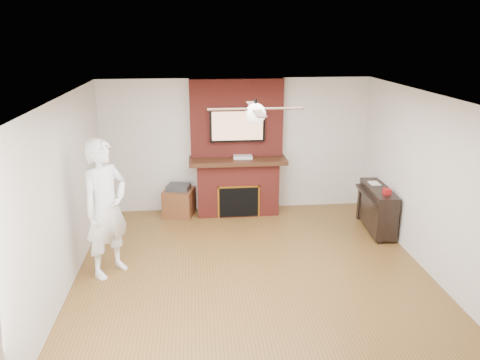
{
  "coord_description": "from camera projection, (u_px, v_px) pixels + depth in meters",
  "views": [
    {
      "loc": [
        -0.77,
        -5.79,
        3.32
      ],
      "look_at": [
        -0.11,
        0.9,
        1.16
      ],
      "focal_mm": 35.0,
      "sensor_mm": 36.0,
      "label": 1
    }
  ],
  "objects": [
    {
      "name": "cable_box",
      "position": [
        243.0,
        157.0,
        8.57
      ],
      "size": [
        0.35,
        0.21,
        0.05
      ],
      "primitive_type": "cube",
      "rotation": [
        0.0,
        0.0,
        -0.05
      ],
      "color": "silver",
      "rests_on": "fireplace"
    },
    {
      "name": "person",
      "position": [
        106.0,
        208.0,
        6.43
      ],
      "size": [
        0.83,
        0.86,
        1.96
      ],
      "primitive_type": "imported",
      "rotation": [
        0.0,
        0.0,
        0.87
      ],
      "color": "white",
      "rests_on": "ground"
    },
    {
      "name": "piano",
      "position": [
        377.0,
        208.0,
        8.03
      ],
      "size": [
        0.53,
        1.21,
        0.86
      ],
      "rotation": [
        0.0,
        0.0,
        -0.08
      ],
      "color": "black",
      "rests_on": "ground"
    },
    {
      "name": "candle_cream",
      "position": [
        246.0,
        212.0,
        8.79
      ],
      "size": [
        0.08,
        0.08,
        0.1
      ],
      "primitive_type": "cylinder",
      "color": "beige",
      "rests_on": "ground"
    },
    {
      "name": "candle_green_extra",
      "position": [
        252.0,
        213.0,
        8.78
      ],
      "size": [
        0.07,
        0.07,
        0.1
      ],
      "primitive_type": "cylinder",
      "color": "olive",
      "rests_on": "ground"
    },
    {
      "name": "candle_blue",
      "position": [
        251.0,
        213.0,
        8.79
      ],
      "size": [
        0.06,
        0.06,
        0.07
      ],
      "primitive_type": "cylinder",
      "color": "#324A97",
      "rests_on": "ground"
    },
    {
      "name": "candle_green",
      "position": [
        241.0,
        213.0,
        8.76
      ],
      "size": [
        0.07,
        0.07,
        0.1
      ],
      "primitive_type": "cylinder",
      "color": "#3E712D",
      "rests_on": "ground"
    },
    {
      "name": "side_table",
      "position": [
        179.0,
        201.0,
        8.74
      ],
      "size": [
        0.63,
        0.63,
        0.6
      ],
      "rotation": [
        0.0,
        0.0,
        -0.24
      ],
      "color": "#582F19",
      "rests_on": "ground"
    },
    {
      "name": "fireplace",
      "position": [
        237.0,
        161.0,
        8.68
      ],
      "size": [
        1.78,
        0.64,
        2.5
      ],
      "color": "maroon",
      "rests_on": "ground"
    },
    {
      "name": "ceiling_fan",
      "position": [
        256.0,
        113.0,
        5.86
      ],
      "size": [
        1.21,
        1.21,
        0.31
      ],
      "color": "black",
      "rests_on": "room_shell"
    },
    {
      "name": "tv",
      "position": [
        237.0,
        125.0,
        8.43
      ],
      "size": [
        1.0,
        0.08,
        0.6
      ],
      "color": "black",
      "rests_on": "fireplace"
    },
    {
      "name": "room_shell",
      "position": [
        255.0,
        194.0,
        6.19
      ],
      "size": [
        5.36,
        5.86,
        2.86
      ],
      "color": "brown",
      "rests_on": "ground"
    },
    {
      "name": "candle_orange",
      "position": [
        231.0,
        213.0,
        8.76
      ],
      "size": [
        0.07,
        0.07,
        0.11
      ],
      "primitive_type": "cylinder",
      "color": "#DE5D1A",
      "rests_on": "ground"
    }
  ]
}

